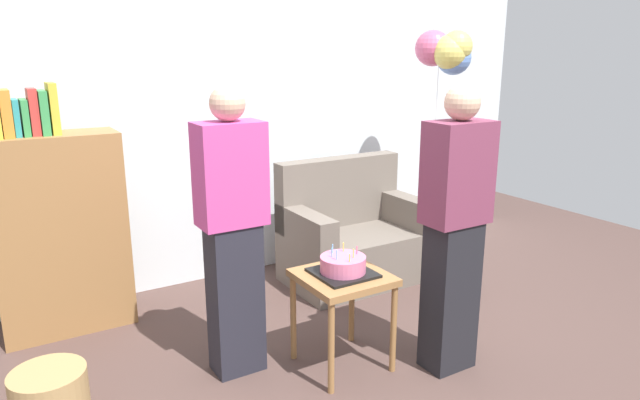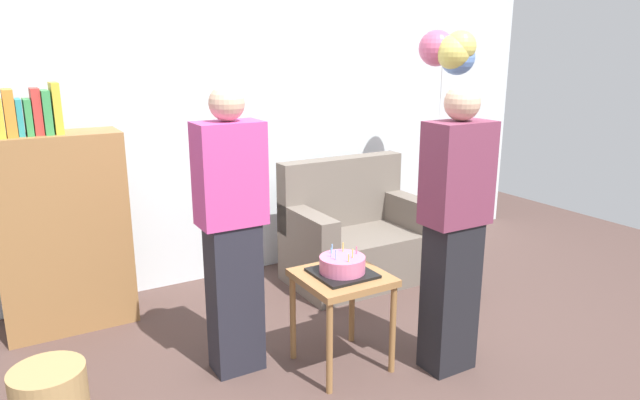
% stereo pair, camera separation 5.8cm
% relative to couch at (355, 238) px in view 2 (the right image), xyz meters
% --- Properties ---
extents(ground_plane, '(8.00, 8.00, 0.00)m').
position_rel_couch_xyz_m(ground_plane, '(-0.73, -1.40, -0.34)').
color(ground_plane, '#4C3833').
extents(wall_back, '(6.00, 0.10, 2.70)m').
position_rel_couch_xyz_m(wall_back, '(-0.73, 0.65, 1.01)').
color(wall_back, silver).
rests_on(wall_back, ground_plane).
extents(couch, '(1.10, 0.70, 0.96)m').
position_rel_couch_xyz_m(couch, '(0.00, 0.00, 0.00)').
color(couch, '#6B6056').
rests_on(couch, ground_plane).
extents(bookshelf, '(0.80, 0.36, 1.62)m').
position_rel_couch_xyz_m(bookshelf, '(-2.11, 0.27, 0.35)').
color(bookshelf, olive).
rests_on(bookshelf, ground_plane).
extents(side_table, '(0.48, 0.48, 0.57)m').
position_rel_couch_xyz_m(side_table, '(-0.81, -1.08, 0.15)').
color(side_table, olive).
rests_on(side_table, ground_plane).
extents(birthday_cake, '(0.32, 0.32, 0.16)m').
position_rel_couch_xyz_m(birthday_cake, '(-0.81, -1.08, 0.28)').
color(birthday_cake, black).
rests_on(birthday_cake, side_table).
extents(person_blowing_candles, '(0.36, 0.22, 1.63)m').
position_rel_couch_xyz_m(person_blowing_candles, '(-1.35, -0.80, 0.49)').
color(person_blowing_candles, '#23232D').
rests_on(person_blowing_candles, ground_plane).
extents(person_holding_cake, '(0.36, 0.22, 1.63)m').
position_rel_couch_xyz_m(person_holding_cake, '(-0.29, -1.40, 0.49)').
color(person_holding_cake, black).
rests_on(person_holding_cake, ground_plane).
extents(wicker_basket, '(0.36, 0.36, 0.30)m').
position_rel_couch_xyz_m(wicker_basket, '(-2.34, -0.82, -0.19)').
color(wicker_basket, '#A88451').
rests_on(wicker_basket, ground_plane).
extents(handbag, '(0.28, 0.14, 0.20)m').
position_rel_couch_xyz_m(handbag, '(0.51, -0.70, -0.24)').
color(handbag, '#473328').
rests_on(handbag, ground_plane).
extents(balloon_bunch, '(0.39, 0.44, 1.96)m').
position_rel_couch_xyz_m(balloon_bunch, '(0.79, -0.14, 1.45)').
color(balloon_bunch, silver).
rests_on(balloon_bunch, ground_plane).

